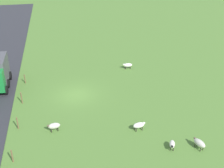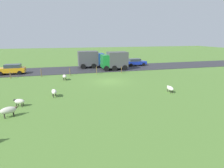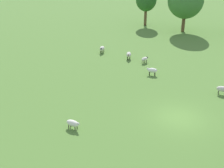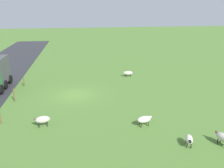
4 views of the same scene
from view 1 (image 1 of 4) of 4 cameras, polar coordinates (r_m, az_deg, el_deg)
The scene contains 10 objects.
ground_plane at distance 33.57m, azimuth -6.66°, elevation -1.99°, with size 160.00×160.00×0.00m, color #517A33.
sheep_0 at distance 38.87m, azimuth 2.91°, elevation 3.49°, with size 1.21×0.51×0.72m.
sheep_1 at distance 26.37m, azimuth 11.03°, elevation -10.86°, with size 0.74×1.06×0.71m.
sheep_2 at distance 28.25m, azimuth -10.65°, elevation -7.60°, with size 1.21×0.67×0.82m.
sheep_4 at distance 27.97m, azimuth 4.99°, elevation -7.58°, with size 1.21×0.69×0.80m.
sheep_5 at distance 26.88m, azimuth 15.81°, elevation -10.43°, with size 0.94×1.31×0.84m.
fence_post_0 at distance 36.72m, azimuth -15.77°, elevation 0.90°, with size 0.12×0.12×1.11m, color brown.
fence_post_1 at distance 32.89m, azimuth -16.34°, elevation -2.48°, with size 0.12×0.12×1.28m, color brown.
fence_post_2 at distance 29.26m, azimuth -17.03°, elevation -6.90°, with size 0.12×0.12×1.24m, color brown.
fence_post_3 at distance 25.87m, azimuth -17.93°, elevation -12.53°, with size 0.12×0.12×1.18m, color brown.
Camera 1 is at (0.99, 28.86, 17.11)m, focal length 49.59 mm.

